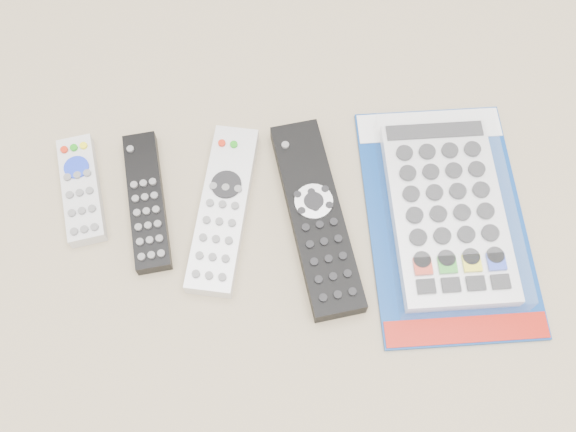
{
  "coord_description": "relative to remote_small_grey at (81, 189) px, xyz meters",
  "views": [
    {
      "loc": [
        0.0,
        -0.32,
        0.68
      ],
      "look_at": [
        0.02,
        -0.02,
        0.01
      ],
      "focal_mm": 40.0,
      "sensor_mm": 36.0,
      "label": 1
    }
  ],
  "objects": [
    {
      "name": "remote_small_grey",
      "position": [
        0.0,
        0.0,
        0.0
      ],
      "size": [
        0.06,
        0.14,
        0.02
      ],
      "rotation": [
        0.0,
        0.0,
        0.18
      ],
      "color": "silver",
      "rests_on": "ground"
    },
    {
      "name": "remote_slim_black",
      "position": [
        0.08,
        -0.02,
        -0.0
      ],
      "size": [
        0.06,
        0.18,
        0.02
      ],
      "rotation": [
        0.0,
        0.0,
        0.13
      ],
      "color": "black",
      "rests_on": "ground"
    },
    {
      "name": "remote_silver_dvd",
      "position": [
        0.17,
        -0.04,
        0.0
      ],
      "size": [
        0.09,
        0.21,
        0.02
      ],
      "rotation": [
        0.0,
        0.0,
        -0.19
      ],
      "color": "silver",
      "rests_on": "ground"
    },
    {
      "name": "remote_large_black",
      "position": [
        0.27,
        -0.05,
        0.0
      ],
      "size": [
        0.09,
        0.25,
        0.03
      ],
      "rotation": [
        0.0,
        0.0,
        0.15
      ],
      "color": "black",
      "rests_on": "ground"
    },
    {
      "name": "jumbo_remote_packaged",
      "position": [
        0.42,
        -0.06,
        0.01
      ],
      "size": [
        0.18,
        0.3,
        0.04
      ],
      "rotation": [
        0.0,
        0.0,
        0.0
      ],
      "color": "navy",
      "rests_on": "ground"
    }
  ]
}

